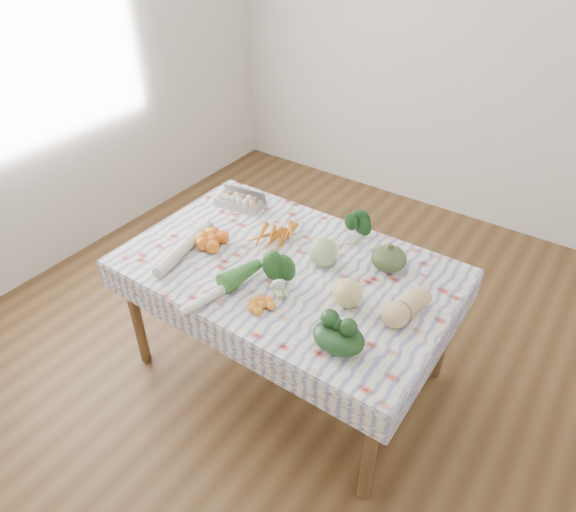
% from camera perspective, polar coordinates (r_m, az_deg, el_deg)
% --- Properties ---
extents(ground, '(4.50, 4.50, 0.00)m').
position_cam_1_polar(ground, '(3.13, 0.00, -12.12)').
color(ground, '#51361B').
rests_on(ground, ground).
extents(wall_back, '(4.00, 0.04, 2.80)m').
position_cam_1_polar(wall_back, '(4.22, 19.15, 21.87)').
color(wall_back, silver).
rests_on(wall_back, ground).
extents(dining_table, '(1.60, 1.00, 0.75)m').
position_cam_1_polar(dining_table, '(2.65, 0.00, -2.45)').
color(dining_table, brown).
rests_on(dining_table, ground).
extents(tablecloth, '(1.66, 1.06, 0.01)m').
position_cam_1_polar(tablecloth, '(2.61, 0.00, -1.13)').
color(tablecloth, white).
rests_on(tablecloth, dining_table).
extents(egg_carton, '(0.29, 0.15, 0.07)m').
position_cam_1_polar(egg_carton, '(3.06, -5.58, 6.00)').
color(egg_carton, '#A7A7A2').
rests_on(egg_carton, tablecloth).
extents(carrot_bunch, '(0.24, 0.22, 0.04)m').
position_cam_1_polar(carrot_bunch, '(2.77, -1.15, 2.11)').
color(carrot_bunch, '#CA6912').
rests_on(carrot_bunch, tablecloth).
extents(kale_bunch, '(0.17, 0.16, 0.13)m').
position_cam_1_polar(kale_bunch, '(2.78, 7.46, 3.03)').
color(kale_bunch, '#103512').
rests_on(kale_bunch, tablecloth).
extents(kabocha_squash, '(0.19, 0.19, 0.12)m').
position_cam_1_polar(kabocha_squash, '(2.60, 11.15, -0.26)').
color(kabocha_squash, '#3F512B').
rests_on(kabocha_squash, tablecloth).
extents(cabbage, '(0.19, 0.19, 0.15)m').
position_cam_1_polar(cabbage, '(2.57, 3.88, 0.48)').
color(cabbage, '#AAC482').
rests_on(cabbage, tablecloth).
extents(butternut_squash, '(0.18, 0.28, 0.12)m').
position_cam_1_polar(butternut_squash, '(2.34, 12.95, -5.43)').
color(butternut_squash, '#D5B277').
rests_on(butternut_squash, tablecloth).
extents(orange_cluster, '(0.27, 0.27, 0.08)m').
position_cam_1_polar(orange_cluster, '(2.74, -8.35, 1.78)').
color(orange_cluster, orange).
rests_on(orange_cluster, tablecloth).
extents(broccoli, '(0.23, 0.23, 0.12)m').
position_cam_1_polar(broccoli, '(2.44, -1.43, -2.21)').
color(broccoli, '#1E4D1B').
rests_on(broccoli, tablecloth).
extents(mandarin_cluster, '(0.20, 0.20, 0.05)m').
position_cam_1_polar(mandarin_cluster, '(2.34, -2.96, -5.41)').
color(mandarin_cluster, orange).
rests_on(mandarin_cluster, tablecloth).
extents(grapefruit, '(0.15, 0.15, 0.14)m').
position_cam_1_polar(grapefruit, '(2.35, 6.65, -4.08)').
color(grapefruit, '#D6C978').
rests_on(grapefruit, tablecloth).
extents(spinach_bag, '(0.26, 0.22, 0.10)m').
position_cam_1_polar(spinach_bag, '(2.16, 5.65, -9.01)').
color(spinach_bag, black).
rests_on(spinach_bag, tablecloth).
extents(daikon, '(0.14, 0.44, 0.06)m').
position_cam_1_polar(daikon, '(2.71, -11.78, 0.61)').
color(daikon, beige).
rests_on(daikon, tablecloth).
extents(leek, '(0.14, 0.46, 0.05)m').
position_cam_1_polar(leek, '(2.44, -7.45, -3.74)').
color(leek, white).
rests_on(leek, tablecloth).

